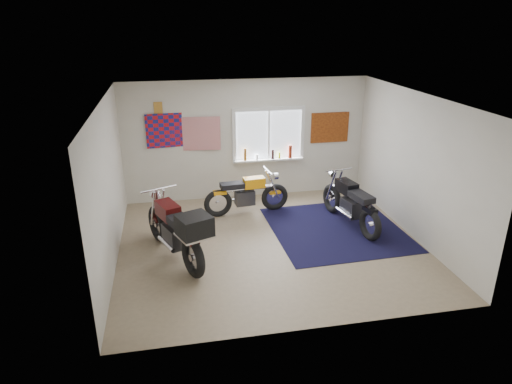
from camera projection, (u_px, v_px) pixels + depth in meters
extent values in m
plane|color=#9E896B|center=(270.00, 244.00, 8.48)|extent=(5.50, 5.50, 0.00)
plane|color=white|center=(272.00, 98.00, 7.50)|extent=(5.50, 5.50, 0.00)
plane|color=silver|center=(247.00, 140.00, 10.28)|extent=(5.50, 0.00, 5.50)
plane|color=silver|center=(315.00, 240.00, 5.71)|extent=(5.50, 0.00, 5.50)
plane|color=silver|center=(108.00, 186.00, 7.50)|extent=(0.00, 5.00, 5.00)
plane|color=silver|center=(415.00, 166.00, 8.48)|extent=(0.00, 5.00, 5.00)
cube|color=black|center=(336.00, 229.00, 9.07)|extent=(2.59, 2.68, 0.01)
cube|color=white|center=(268.00, 135.00, 10.32)|extent=(1.50, 0.02, 1.10)
cube|color=white|center=(269.00, 109.00, 10.09)|extent=(1.66, 0.06, 0.08)
cube|color=white|center=(268.00, 160.00, 10.52)|extent=(1.66, 0.06, 0.08)
cube|color=white|center=(234.00, 136.00, 10.16)|extent=(0.08, 0.06, 1.10)
cube|color=white|center=(302.00, 133.00, 10.45)|extent=(0.08, 0.06, 1.10)
cube|color=white|center=(269.00, 135.00, 10.30)|extent=(0.04, 0.06, 1.10)
cube|color=white|center=(269.00, 160.00, 10.46)|extent=(1.60, 0.16, 0.04)
cylinder|color=brown|center=(245.00, 154.00, 10.29)|extent=(0.07, 0.07, 0.28)
cylinder|color=white|center=(257.00, 157.00, 10.37)|extent=(0.06, 0.06, 0.12)
cylinder|color=black|center=(273.00, 154.00, 10.42)|extent=(0.06, 0.06, 0.22)
cylinder|color=#C3D218|center=(279.00, 155.00, 10.46)|extent=(0.05, 0.05, 0.14)
cylinder|color=maroon|center=(290.00, 151.00, 10.47)|extent=(0.09, 0.09, 0.30)
plane|color=red|center=(169.00, 130.00, 9.85)|extent=(1.00, 0.07, 1.00)
plane|color=red|center=(200.00, 134.00, 9.98)|extent=(0.90, 0.09, 0.90)
cube|color=#B68034|center=(158.00, 108.00, 9.63)|extent=(0.18, 0.02, 0.24)
cube|color=#A54C14|center=(330.00, 128.00, 10.54)|extent=(0.90, 0.03, 0.70)
torus|color=black|center=(275.00, 197.00, 9.88)|extent=(0.61, 0.18, 0.60)
torus|color=black|center=(218.00, 203.00, 9.55)|extent=(0.61, 0.18, 0.60)
cylinder|color=silver|center=(275.00, 197.00, 9.88)|extent=(0.11, 0.10, 0.10)
cylinder|color=silver|center=(218.00, 203.00, 9.55)|extent=(0.11, 0.10, 0.10)
cylinder|color=silver|center=(247.00, 189.00, 9.62)|extent=(1.13, 0.19, 0.08)
cube|color=#2B2B2E|center=(245.00, 198.00, 9.68)|extent=(0.43, 0.29, 0.30)
cylinder|color=silver|center=(243.00, 199.00, 9.84)|extent=(0.50, 0.11, 0.06)
cube|color=#FFA00D|center=(254.00, 182.00, 9.62)|extent=(0.47, 0.28, 0.22)
cube|color=black|center=(232.00, 185.00, 9.50)|extent=(0.52, 0.30, 0.11)
cube|color=#FFA00D|center=(220.00, 192.00, 9.47)|extent=(0.28, 0.17, 0.07)
cube|color=#FFA00D|center=(275.00, 192.00, 9.84)|extent=(0.26, 0.15, 0.04)
cylinder|color=silver|center=(268.00, 171.00, 9.62)|extent=(0.09, 0.56, 0.03)
cylinder|color=silver|center=(276.00, 176.00, 9.72)|extent=(0.10, 0.15, 0.14)
torus|color=black|center=(332.00, 199.00, 9.76)|extent=(0.24, 0.64, 0.63)
torus|color=black|center=(370.00, 225.00, 8.55)|extent=(0.24, 0.64, 0.63)
cylinder|color=silver|center=(332.00, 199.00, 9.76)|extent=(0.12, 0.13, 0.11)
cylinder|color=silver|center=(370.00, 225.00, 8.55)|extent=(0.12, 0.13, 0.11)
cylinder|color=silver|center=(351.00, 196.00, 9.04)|extent=(0.32, 1.25, 0.09)
cube|color=#2B2B2E|center=(351.00, 207.00, 9.08)|extent=(0.36, 0.49, 0.34)
cylinder|color=silver|center=(344.00, 213.00, 9.06)|extent=(0.17, 0.55, 0.07)
cube|color=black|center=(347.00, 187.00, 9.15)|extent=(0.35, 0.54, 0.24)
cube|color=black|center=(361.00, 197.00, 8.70)|extent=(0.38, 0.59, 0.12)
cube|color=black|center=(370.00, 209.00, 8.49)|extent=(0.21, 0.32, 0.08)
cube|color=black|center=(332.00, 193.00, 9.72)|extent=(0.19, 0.30, 0.05)
cylinder|color=silver|center=(338.00, 170.00, 9.35)|extent=(0.62, 0.15, 0.04)
cylinder|color=silver|center=(333.00, 174.00, 9.58)|extent=(0.18, 0.13, 0.16)
torus|color=black|center=(158.00, 224.00, 8.51)|extent=(0.39, 0.70, 0.70)
torus|color=black|center=(193.00, 257.00, 7.33)|extent=(0.39, 0.70, 0.70)
cylinder|color=silver|center=(158.00, 224.00, 8.51)|extent=(0.14, 0.15, 0.12)
cylinder|color=silver|center=(193.00, 257.00, 7.33)|extent=(0.14, 0.15, 0.12)
cylinder|color=silver|center=(173.00, 222.00, 7.80)|extent=(0.60, 1.30, 0.10)
cube|color=#2B2B2E|center=(175.00, 236.00, 7.84)|extent=(0.46, 0.56, 0.37)
cylinder|color=silver|center=(166.00, 244.00, 7.80)|extent=(0.29, 0.58, 0.08)
cube|color=#3C0A09|center=(168.00, 210.00, 7.90)|extent=(0.46, 0.61, 0.26)
cube|color=black|center=(182.00, 223.00, 7.46)|extent=(0.50, 0.66, 0.13)
cube|color=#3C0A09|center=(191.00, 239.00, 7.26)|extent=(0.28, 0.37, 0.09)
cube|color=#3C0A09|center=(157.00, 217.00, 8.46)|extent=(0.25, 0.34, 0.05)
cylinder|color=silver|center=(159.00, 189.00, 8.08)|extent=(0.64, 0.29, 0.04)
cylinder|color=silver|center=(155.00, 194.00, 8.31)|extent=(0.20, 0.17, 0.17)
cube|color=black|center=(194.00, 226.00, 7.02)|extent=(0.62, 0.60, 0.32)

